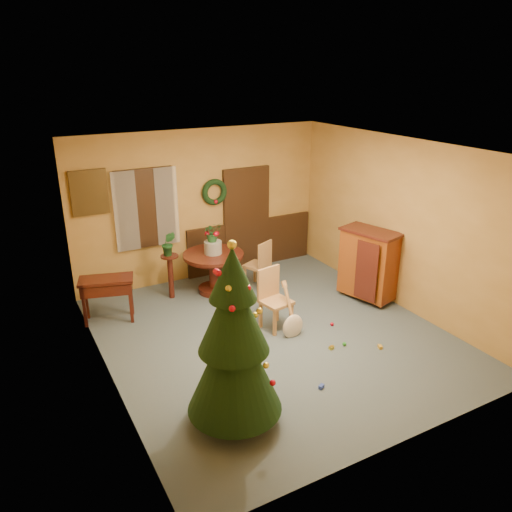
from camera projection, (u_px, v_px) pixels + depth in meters
room_envelope at (213, 221)px, 9.76m from camera, size 5.50×5.50×5.50m
dining_table at (214, 265)px, 9.16m from camera, size 1.11×1.11×0.76m
urn at (213, 247)px, 9.04m from camera, size 0.32×0.32×0.23m
centerpiece_plant at (212, 232)px, 8.93m from camera, size 0.32×0.28×0.36m
chair_near at (273, 296)px, 7.94m from camera, size 0.50×0.50×1.00m
chair_far at (260, 263)px, 9.34m from camera, size 0.54×0.54×0.94m
guitar at (293, 312)px, 7.68m from camera, size 0.40×0.57×0.81m
plant_stand at (170, 271)px, 8.95m from camera, size 0.32×0.32×0.82m
stand_plant at (169, 244)px, 8.75m from camera, size 0.30×0.28×0.45m
christmas_tree at (234, 342)px, 5.57m from camera, size 1.11×1.11×2.30m
writing_desk at (107, 289)px, 8.11m from camera, size 0.94×0.65×0.76m
sideboard at (368, 263)px, 8.83m from camera, size 0.78×1.12×1.30m
gift_a at (247, 389)px, 6.42m from camera, size 0.32×0.26×0.15m
gift_b at (245, 417)px, 5.85m from camera, size 0.24×0.24×0.24m
gift_c at (223, 412)px, 6.00m from camera, size 0.33×0.29×0.15m
gift_d at (231, 375)px, 6.74m from camera, size 0.35×0.18×0.12m
toy_a at (321, 387)px, 6.56m from camera, size 0.09×0.08×0.05m
toy_b at (344, 344)px, 7.55m from camera, size 0.06×0.06×0.06m
toy_c at (380, 347)px, 7.48m from camera, size 0.07×0.09×0.05m
toy_d at (332, 324)px, 8.12m from camera, size 0.06×0.06×0.06m
toy_e at (331, 348)px, 7.46m from camera, size 0.09×0.07×0.05m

